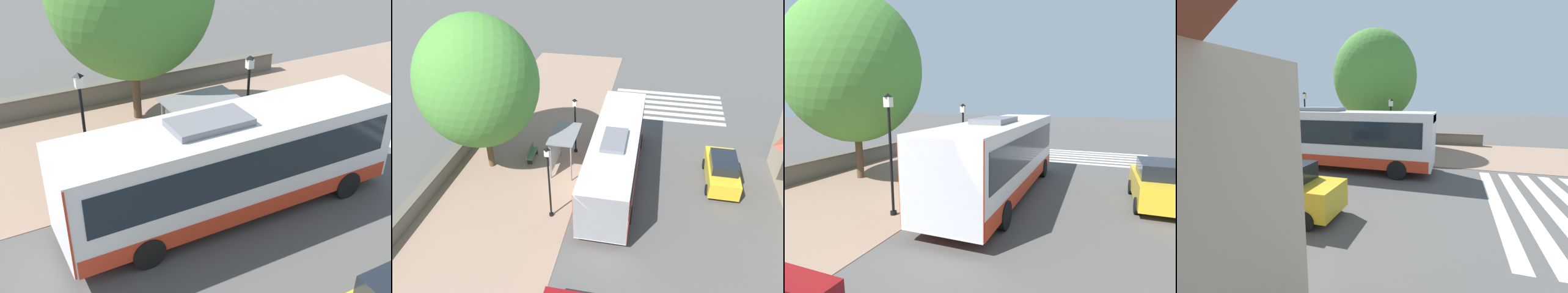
{
  "view_description": "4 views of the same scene",
  "coord_description": "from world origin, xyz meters",
  "views": [
    {
      "loc": [
        13.16,
        -6.32,
        9.89
      ],
      "look_at": [
        -0.9,
        1.17,
        0.96
      ],
      "focal_mm": 45.0,
      "sensor_mm": 36.0,
      "label": 1
    },
    {
      "loc": [
        3.85,
        -17.62,
        14.88
      ],
      "look_at": [
        0.18,
        1.32,
        2.03
      ],
      "focal_mm": 35.0,
      "sensor_mm": 36.0,
      "label": 2
    },
    {
      "loc": [
        6.0,
        -11.82,
        4.4
      ],
      "look_at": [
        0.82,
        1.28,
        2.12
      ],
      "focal_mm": 28.0,
      "sensor_mm": 36.0,
      "label": 3
    },
    {
      "loc": [
        15.72,
        7.53,
        4.03
      ],
      "look_at": [
        -0.1,
        2.59,
        1.02
      ],
      "focal_mm": 24.0,
      "sensor_mm": 36.0,
      "label": 4
    }
  ],
  "objects": [
    {
      "name": "bus_shelter",
      "position": [
        -1.47,
        1.59,
        2.16
      ],
      "size": [
        1.61,
        2.8,
        2.65
      ],
      "color": "slate",
      "rests_on": "ground"
    },
    {
      "name": "sidewalk_plaza",
      "position": [
        -4.5,
        0.0,
        0.01
      ],
      "size": [
        9.0,
        44.0,
        0.02
      ],
      "color": "#937560",
      "rests_on": "ground"
    },
    {
      "name": "street_lamp_far",
      "position": [
        -1.09,
        3.53,
        2.42
      ],
      "size": [
        0.28,
        0.28,
        4.06
      ],
      "color": "black",
      "rests_on": "ground"
    },
    {
      "name": "pedestrian",
      "position": [
        0.28,
        5.9,
        0.96
      ],
      "size": [
        0.34,
        0.22,
        1.65
      ],
      "color": "#2D3347",
      "rests_on": "ground"
    },
    {
      "name": "bus",
      "position": [
        1.92,
        0.96,
        1.85
      ],
      "size": [
        2.78,
        11.23,
        3.57
      ],
      "color": "white",
      "rests_on": "ground"
    },
    {
      "name": "stone_wall",
      "position": [
        -8.55,
        0.0,
        0.51
      ],
      "size": [
        0.6,
        20.0,
        1.01
      ],
      "color": "#6B6356",
      "rests_on": "ground"
    },
    {
      "name": "parked_car_behind_bus",
      "position": [
        1.17,
        -10.36,
        0.97
      ],
      "size": [
        1.96,
        4.17,
        2.01
      ],
      "color": "maroon",
      "rests_on": "ground"
    },
    {
      "name": "parked_car_far_lane",
      "position": [
        8.32,
        1.96,
        0.91
      ],
      "size": [
        1.87,
        4.07,
        1.85
      ],
      "color": "gold",
      "rests_on": "ground"
    },
    {
      "name": "shade_tree",
      "position": [
        -6.13,
        0.94,
        5.88
      ],
      "size": [
        7.01,
        7.01,
        9.74
      ],
      "color": "brown",
      "rests_on": "ground"
    },
    {
      "name": "crosswalk_stripes",
      "position": [
        5.0,
        11.65,
        0.0
      ],
      "size": [
        9.0,
        5.25,
        0.01
      ],
      "color": "silver",
      "rests_on": "ground"
    },
    {
      "name": "ground_plane",
      "position": [
        0.0,
        0.0,
        0.0
      ],
      "size": [
        120.0,
        120.0,
        0.0
      ],
      "primitive_type": "plane",
      "color": "#514F4C",
      "rests_on": "ground"
    },
    {
      "name": "bench",
      "position": [
        -3.79,
        2.13,
        0.47
      ],
      "size": [
        0.4,
        1.52,
        0.88
      ],
      "color": "#4C7247",
      "rests_on": "ground"
    },
    {
      "name": "street_lamp_near",
      "position": [
        -1.06,
        -2.85,
        2.69
      ],
      "size": [
        0.28,
        0.28,
        4.54
      ],
      "color": "black",
      "rests_on": "ground"
    }
  ]
}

